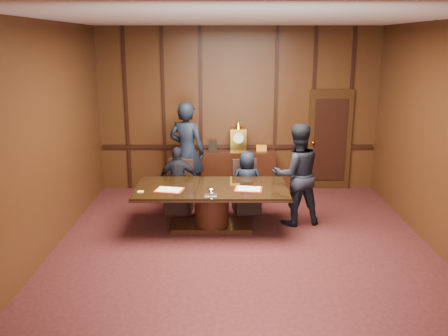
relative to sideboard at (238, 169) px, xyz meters
name	(u,v)px	position (x,y,z in m)	size (l,w,h in m)	color
room	(249,144)	(0.07, -3.12, 1.24)	(7.00, 7.04, 3.50)	black
sideboard	(238,169)	(0.00, 0.00, 0.00)	(1.60, 0.45, 1.54)	black
conference_table	(212,201)	(-0.52, -2.16, 0.02)	(2.62, 1.32, 0.76)	black
folder_left	(169,190)	(-1.23, -2.35, 0.28)	(0.52, 0.41, 0.02)	#B21E10
folder_right	(248,189)	(0.11, -2.31, 0.28)	(0.50, 0.39, 0.02)	#B21E10
inkstand	(211,192)	(-0.52, -2.61, 0.33)	(0.20, 0.14, 0.12)	white
notepad	(141,192)	(-1.69, -2.45, 0.28)	(0.10, 0.07, 0.01)	#FED57C
chair_left	(179,197)	(-1.17, -1.28, -0.19)	(0.55, 0.55, 0.99)	black
chair_right	(246,197)	(0.12, -1.28, -0.19)	(0.56, 0.56, 0.99)	black
signatory_left	(178,180)	(-1.17, -1.36, 0.16)	(0.75, 0.31, 1.29)	black
signatory_right	(247,182)	(0.13, -1.36, 0.12)	(0.59, 0.38, 1.20)	black
witness_left	(187,152)	(-1.06, -0.58, 0.53)	(0.74, 0.49, 2.03)	black
witness_right	(296,174)	(0.97, -1.91, 0.43)	(0.89, 0.69, 1.83)	black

